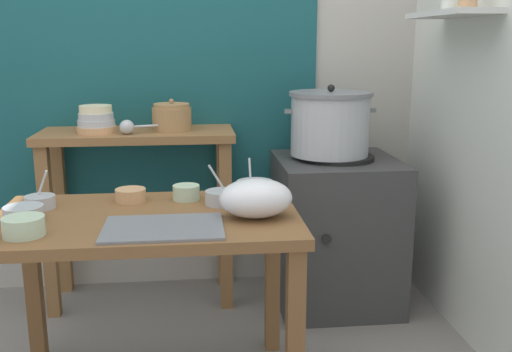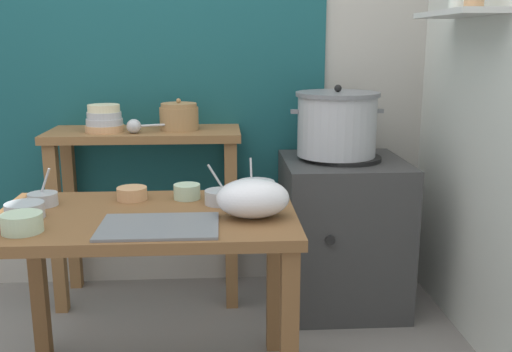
{
  "view_description": "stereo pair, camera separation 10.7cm",
  "coord_description": "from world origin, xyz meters",
  "views": [
    {
      "loc": [
        0.13,
        -2.06,
        1.33
      ],
      "look_at": [
        0.37,
        0.12,
        0.82
      ],
      "focal_mm": 40.34,
      "sensor_mm": 36.0,
      "label": 1
    },
    {
      "loc": [
        0.24,
        -2.07,
        1.33
      ],
      "look_at": [
        0.37,
        0.12,
        0.82
      ],
      "focal_mm": 40.34,
      "sensor_mm": 36.0,
      "label": 2
    }
  ],
  "objects": [
    {
      "name": "clay_pot",
      "position": [
        0.03,
        0.83,
        0.97
      ],
      "size": [
        0.19,
        0.19,
        0.16
      ],
      "color": "#A37A4C",
      "rests_on": "back_shelf_table"
    },
    {
      "name": "prep_bowl_3",
      "position": [
        -0.42,
        -0.22,
        0.75
      ],
      "size": [
        0.13,
        0.13,
        0.06
      ],
      "color": "#B7D1AD",
      "rests_on": "prep_table"
    },
    {
      "name": "prep_bowl_0",
      "position": [
        -0.12,
        0.16,
        0.75
      ],
      "size": [
        0.12,
        0.12,
        0.05
      ],
      "color": "tan",
      "rests_on": "prep_table"
    },
    {
      "name": "bowl_stack_enamel",
      "position": [
        -0.33,
        0.79,
        0.96
      ],
      "size": [
        0.19,
        0.19,
        0.13
      ],
      "color": "tan",
      "rests_on": "back_shelf_table"
    },
    {
      "name": "prep_bowl_1",
      "position": [
        -0.46,
        -0.06,
        0.75
      ],
      "size": [
        0.14,
        0.14,
        0.06
      ],
      "color": "#B7BABF",
      "rests_on": "prep_table"
    },
    {
      "name": "prep_table",
      "position": [
        -0.04,
        -0.03,
        0.61
      ],
      "size": [
        1.1,
        0.66,
        0.72
      ],
      "color": "brown",
      "rests_on": "ground"
    },
    {
      "name": "ladle",
      "position": [
        -0.17,
        0.72,
        0.94
      ],
      "size": [
        0.27,
        0.11,
        0.07
      ],
      "color": "#B7BABF",
      "rests_on": "back_shelf_table"
    },
    {
      "name": "serving_tray",
      "position": [
        0.03,
        -0.2,
        0.72
      ],
      "size": [
        0.4,
        0.28,
        0.01
      ],
      "primitive_type": "cube",
      "color": "slate",
      "rests_on": "prep_table"
    },
    {
      "name": "steamer_pot",
      "position": [
        0.81,
        0.72,
        0.94
      ],
      "size": [
        0.46,
        0.41,
        0.35
      ],
      "color": "#B7BABF",
      "rests_on": "stove_block"
    },
    {
      "name": "prep_bowl_5",
      "position": [
        0.38,
        0.2,
        0.75
      ],
      "size": [
        0.15,
        0.15,
        0.15
      ],
      "color": "#B7BABF",
      "rests_on": "prep_table"
    },
    {
      "name": "prep_bowl_2",
      "position": [
        0.23,
        0.08,
        0.75
      ],
      "size": [
        0.12,
        0.12,
        0.16
      ],
      "color": "#B7BABF",
      "rests_on": "prep_table"
    },
    {
      "name": "prep_bowl_4",
      "position": [
        0.1,
        0.16,
        0.75
      ],
      "size": [
        0.11,
        0.11,
        0.06
      ],
      "color": "#B7D1AD",
      "rests_on": "prep_table"
    },
    {
      "name": "back_shelf_table",
      "position": [
        -0.14,
        0.83,
        0.68
      ],
      "size": [
        0.96,
        0.4,
        0.9
      ],
      "color": "olive",
      "rests_on": "ground"
    },
    {
      "name": "wall_right",
      "position": [
        1.4,
        0.2,
        1.3
      ],
      "size": [
        0.3,
        3.2,
        2.6
      ],
      "color": "silver",
      "rests_on": "ground"
    },
    {
      "name": "stove_block",
      "position": [
        0.85,
        0.7,
        0.38
      ],
      "size": [
        0.6,
        0.61,
        0.78
      ],
      "color": "#383838",
      "rests_on": "ground"
    },
    {
      "name": "plastic_bag",
      "position": [
        0.35,
        -0.1,
        0.79
      ],
      "size": [
        0.26,
        0.2,
        0.14
      ],
      "primitive_type": "ellipsoid",
      "color": "white",
      "rests_on": "prep_table"
    },
    {
      "name": "wall_back",
      "position": [
        0.08,
        1.1,
        1.3
      ],
      "size": [
        4.4,
        0.12,
        2.6
      ],
      "color": "#B2ADA3",
      "rests_on": "ground"
    },
    {
      "name": "prep_bowl_6",
      "position": [
        -0.44,
        0.1,
        0.75
      ],
      "size": [
        0.11,
        0.11,
        0.14
      ],
      "color": "#B7BABF",
      "rests_on": "prep_table"
    }
  ]
}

